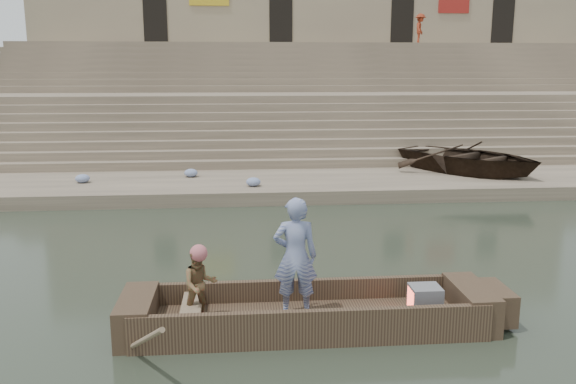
{
  "coord_description": "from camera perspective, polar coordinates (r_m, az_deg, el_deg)",
  "views": [
    {
      "loc": [
        -4.59,
        -10.52,
        3.9
      ],
      "look_at": [
        -3.56,
        1.31,
        1.4
      ],
      "focal_mm": 36.82,
      "sensor_mm": 36.0,
      "label": 1
    }
  ],
  "objects": [
    {
      "name": "ground",
      "position": [
        12.13,
        17.74,
        -7.47
      ],
      "size": [
        120.0,
        120.0,
        0.0
      ],
      "primitive_type": "plane",
      "color": "#293326",
      "rests_on": "ground"
    },
    {
      "name": "lower_landing",
      "position": [
        19.44,
        8.8,
        0.77
      ],
      "size": [
        32.0,
        4.0,
        0.4
      ],
      "primitive_type": "cube",
      "color": "gray",
      "rests_on": "ground"
    },
    {
      "name": "mid_landing",
      "position": [
        26.54,
        5.06,
        6.44
      ],
      "size": [
        32.0,
        3.0,
        2.8
      ],
      "primitive_type": "cube",
      "color": "gray",
      "rests_on": "ground"
    },
    {
      "name": "upper_landing",
      "position": [
        33.37,
        3.0,
        9.64
      ],
      "size": [
        32.0,
        3.0,
        5.2
      ],
      "primitive_type": "cube",
      "color": "gray",
      "rests_on": "ground"
    },
    {
      "name": "ghat_steps",
      "position": [
        28.17,
        4.47,
        7.58
      ],
      "size": [
        32.0,
        11.0,
        5.2
      ],
      "color": "gray",
      "rests_on": "ground"
    },
    {
      "name": "building_wall",
      "position": [
        37.34,
        2.18,
        14.5
      ],
      "size": [
        32.0,
        5.07,
        11.2
      ],
      "color": "tan",
      "rests_on": "ground"
    },
    {
      "name": "main_rowboat",
      "position": [
        9.22,
        1.93,
        -12.41
      ],
      "size": [
        5.0,
        1.3,
        0.22
      ],
      "primitive_type": "cube",
      "color": "brown",
      "rests_on": "ground"
    },
    {
      "name": "rowboat_trim",
      "position": [
        9.16,
        3.27,
        -11.26
      ],
      "size": [
        6.04,
        2.63,
        1.76
      ],
      "color": "brown",
      "rests_on": "ground"
    },
    {
      "name": "standing_man",
      "position": [
        8.9,
        0.71,
        -6.25
      ],
      "size": [
        0.69,
        0.47,
        1.82
      ],
      "primitive_type": "imported",
      "rotation": [
        0.0,
        0.0,
        3.09
      ],
      "color": "navy",
      "rests_on": "main_rowboat"
    },
    {
      "name": "rowing_man",
      "position": [
        8.92,
        -8.52,
        -8.84
      ],
      "size": [
        0.62,
        0.54,
        1.09
      ],
      "primitive_type": "imported",
      "rotation": [
        0.0,
        0.0,
        0.27
      ],
      "color": "#277638",
      "rests_on": "main_rowboat"
    },
    {
      "name": "television",
      "position": [
        9.47,
        13.03,
        -10.01
      ],
      "size": [
        0.46,
        0.42,
        0.4
      ],
      "color": "slate",
      "rests_on": "main_rowboat"
    },
    {
      "name": "beached_rowboat",
      "position": [
        21.02,
        17.09,
        3.2
      ],
      "size": [
        5.84,
        6.12,
        1.03
      ],
      "primitive_type": "imported",
      "rotation": [
        0.0,
        0.0,
        0.65
      ],
      "color": "#2D2116",
      "rests_on": "lower_landing"
    },
    {
      "name": "pedestrian",
      "position": [
        33.85,
        12.65,
        15.15
      ],
      "size": [
        0.94,
        1.16,
        1.57
      ],
      "primitive_type": "imported",
      "rotation": [
        0.0,
        0.0,
        1.15
      ],
      "color": "maroon",
      "rests_on": "upper_landing"
    },
    {
      "name": "cloth_bundles",
      "position": [
        18.9,
        7.32,
        1.53
      ],
      "size": [
        18.82,
        2.54,
        0.26
      ],
      "color": "#3F5999",
      "rests_on": "lower_landing"
    }
  ]
}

